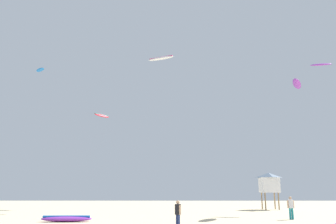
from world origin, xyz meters
TOP-DOWN VIEW (x-y plane):
  - person_foreground at (0.66, 6.84)m, footprint 0.36×0.46m
  - person_midground at (9.42, 13.20)m, footprint 0.56×0.39m
  - kite_grounded_mid at (-7.15, 11.22)m, footprint 3.64×1.18m
  - lifeguard_tower at (11.67, 26.83)m, footprint 2.30×2.30m
  - kite_aloft_0 at (-1.29, 37.19)m, footprint 4.48×2.90m
  - kite_aloft_1 at (-18.95, 33.74)m, footprint 1.95×1.84m
  - kite_aloft_2 at (17.83, 24.04)m, footprint 2.53×1.16m
  - kite_aloft_4 at (-7.46, 23.36)m, footprint 1.73×2.04m
  - kite_aloft_5 at (13.01, 19.30)m, footprint 1.99×3.41m

SIDE VIEW (x-z plane):
  - kite_grounded_mid at x=-7.15m, z-range -0.01..0.43m
  - person_foreground at x=0.66m, z-range 0.13..1.74m
  - person_midground at x=9.42m, z-range 0.14..1.85m
  - lifeguard_tower at x=11.67m, z-range 0.98..5.13m
  - kite_aloft_4 at x=-7.46m, z-range 10.04..10.58m
  - kite_aloft_5 at x=13.01m, z-range 12.27..13.08m
  - kite_aloft_2 at x=17.83m, z-range 16.28..16.73m
  - kite_aloft_1 at x=-18.95m, z-range 19.22..19.65m
  - kite_aloft_0 at x=-1.29m, z-range 22.17..22.89m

